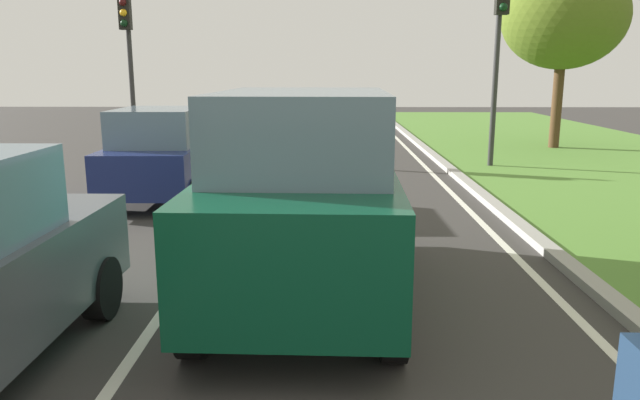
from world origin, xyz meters
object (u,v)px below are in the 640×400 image
object	(u,v)px
traffic_light_near_right	(499,34)
tree_roadside_far	(564,17)
car_hatchback_far	(162,154)
car_suv_ahead	(304,194)
traffic_light_overhead_left	(128,43)

from	to	relation	value
traffic_light_near_right	tree_roadside_far	world-z (taller)	tree_roadside_far
car_hatchback_far	tree_roadside_far	world-z (taller)	tree_roadside_far
car_suv_ahead	traffic_light_near_right	size ratio (longest dim) A/B	0.90
car_hatchback_far	traffic_light_near_right	xyz separation A→B (m)	(7.47, 3.84, 2.49)
car_suv_ahead	traffic_light_overhead_left	distance (m)	12.61
car_suv_ahead	car_hatchback_far	distance (m)	5.99
car_hatchback_far	traffic_light_near_right	size ratio (longest dim) A/B	0.74
car_hatchback_far	tree_roadside_far	size ratio (longest dim) A/B	0.65
traffic_light_overhead_left	traffic_light_near_right	bearing A→B (deg)	-12.20
car_hatchback_far	traffic_light_overhead_left	distance (m)	6.90
car_suv_ahead	tree_roadside_far	bearing A→B (deg)	61.48
car_suv_ahead	traffic_light_overhead_left	xyz separation A→B (m)	(-5.46, 11.18, 2.07)
tree_roadside_far	car_suv_ahead	bearing A→B (deg)	-120.20
car_hatchback_far	car_suv_ahead	bearing A→B (deg)	-61.00
traffic_light_near_right	tree_roadside_far	xyz separation A→B (m)	(3.02, 3.88, 0.72)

